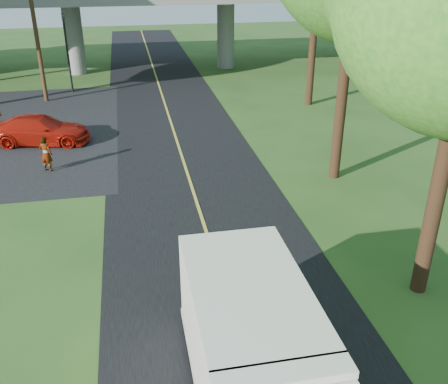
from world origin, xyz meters
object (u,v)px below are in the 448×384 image
object	(u,v)px
traffic_signal	(67,45)
red_sedan	(40,130)
step_van	(257,360)
utility_pole	(35,28)
pedestrian	(46,154)

from	to	relation	value
traffic_signal	red_sedan	size ratio (longest dim) A/B	1.06
traffic_signal	step_van	distance (m)	28.94
utility_pole	step_van	distance (m)	27.47
step_van	red_sedan	size ratio (longest dim) A/B	1.34
utility_pole	step_van	xyz separation A→B (m)	(7.30, -26.30, -3.09)
pedestrian	red_sedan	bearing A→B (deg)	-53.76
traffic_signal	red_sedan	bearing A→B (deg)	-94.30
step_van	pedestrian	distance (m)	15.48
traffic_signal	utility_pole	world-z (taller)	utility_pole
traffic_signal	step_van	world-z (taller)	traffic_signal
traffic_signal	utility_pole	bearing A→B (deg)	-126.87
traffic_signal	red_sedan	distance (m)	10.53
utility_pole	step_van	size ratio (longest dim) A/B	1.37
utility_pole	red_sedan	size ratio (longest dim) A/B	1.84
step_van	pedestrian	xyz separation A→B (m)	(-5.82, 14.32, -0.70)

